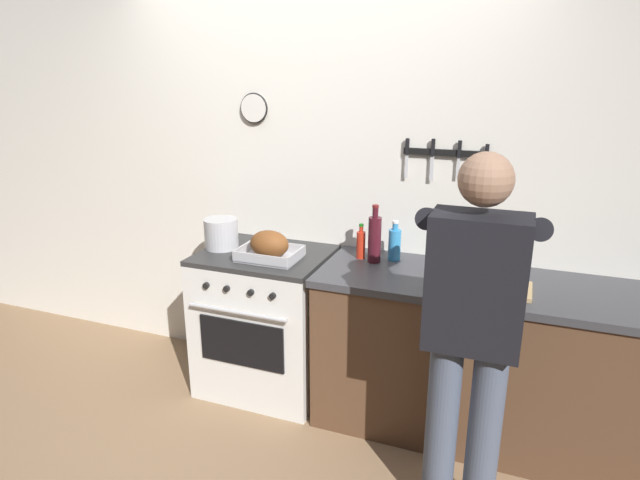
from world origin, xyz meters
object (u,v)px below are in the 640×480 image
person_cook (473,324)px  bottle_dish_soap (395,244)px  stove (266,321)px  cutting_board (494,287)px  bottle_olive_oil (472,251)px  bottle_hot_sauce (361,244)px  stock_pot (221,233)px  roasting_pan (269,247)px  bottle_wine_red (375,238)px

person_cook → bottle_dish_soap: size_ratio=7.12×
stove → cutting_board: size_ratio=2.50×
cutting_board → bottle_olive_oil: size_ratio=1.36×
bottle_dish_soap → bottle_hot_sauce: 0.19m
person_cook → bottle_hot_sauce: bearing=36.7°
stove → stock_pot: stock_pot is taller
stove → cutting_board: bearing=-3.9°
bottle_hot_sauce → roasting_pan: bearing=-157.0°
roasting_pan → bottle_wine_red: 0.61m
bottle_dish_soap → cutting_board: bearing=-23.8°
cutting_board → bottle_dish_soap: (-0.57, 0.25, 0.09)m
stock_pot → bottle_hot_sauce: size_ratio=1.00×
stove → bottle_dish_soap: (0.76, 0.16, 0.55)m
roasting_pan → cutting_board: size_ratio=0.98×
roasting_pan → bottle_hot_sauce: size_ratio=1.70×
cutting_board → bottle_hot_sauce: bearing=164.4°
cutting_board → bottle_olive_oil: bearing=119.7°
stove → bottle_olive_oil: bearing=7.2°
bottle_olive_oil → stove: bearing=-172.8°
stove → cutting_board: 1.41m
stove → bottle_dish_soap: bottle_dish_soap is taller
person_cook → bottle_olive_oil: person_cook is taller
person_cook → bottle_hot_sauce: size_ratio=8.03×
stove → bottle_hot_sauce: (0.57, 0.12, 0.54)m
roasting_pan → bottle_wine_red: bottle_wine_red is taller
stove → bottle_hot_sauce: size_ratio=4.35×
person_cook → stove: bearing=57.1°
stock_pot → bottle_hot_sauce: bottle_hot_sauce is taller
bottle_dish_soap → bottle_olive_oil: size_ratio=0.88×
bottle_dish_soap → bottle_hot_sauce: (-0.19, -0.04, -0.01)m
stove → bottle_olive_oil: (1.19, 0.15, 0.56)m
roasting_pan → bottle_olive_oil: bottle_olive_oil is taller
bottle_hot_sauce → stock_pot: bearing=-171.8°
bottle_hot_sauce → bottle_olive_oil: (0.62, 0.03, 0.03)m
roasting_pan → bottle_dish_soap: (0.68, 0.25, 0.02)m
cutting_board → stove: bearing=176.1°
person_cook → roasting_pan: 1.32m
person_cook → roasting_pan: person_cook is taller
bottle_olive_oil → stock_pot: bearing=-174.1°
stock_pot → bottle_wine_red: size_ratio=0.62×
roasting_pan → bottle_hot_sauce: 0.53m
bottle_wine_red → bottle_olive_oil: (0.53, 0.07, -0.03)m
cutting_board → bottle_dish_soap: bearing=156.2°
stove → stock_pot: size_ratio=4.36×
roasting_pan → cutting_board: 1.25m
stove → bottle_hot_sauce: bearing=12.0°
stock_pot → bottle_dish_soap: size_ratio=0.89×
roasting_pan → stock_pot: (-0.37, 0.08, 0.02)m
stock_pot → bottle_wine_red: bearing=5.2°
stove → stock_pot: 0.61m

